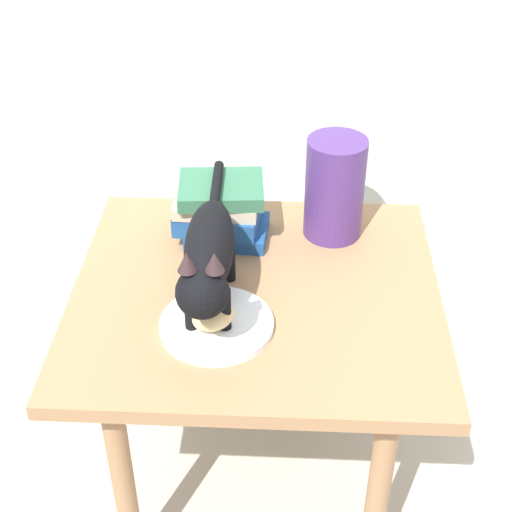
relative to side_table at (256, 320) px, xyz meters
name	(u,v)px	position (x,y,z in m)	size (l,w,h in m)	color
ground_plane	(256,472)	(0.00, 0.00, -0.49)	(6.00, 6.00, 0.00)	#B2A899
side_table	(256,320)	(0.00, 0.00, 0.00)	(0.72, 0.65, 0.56)	#9E724C
plate	(217,325)	(-0.07, -0.12, 0.09)	(0.21, 0.21, 0.01)	white
bread_roll	(213,316)	(-0.07, -0.13, 0.12)	(0.08, 0.06, 0.05)	#E0BC7A
cat	(208,256)	(-0.08, -0.08, 0.21)	(0.10, 0.48, 0.23)	black
book_stack	(221,210)	(-0.08, 0.18, 0.15)	(0.20, 0.15, 0.13)	#1E4C8C
green_vase	(335,188)	(0.15, 0.21, 0.19)	(0.12, 0.12, 0.22)	#4C2D72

